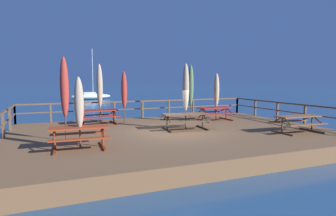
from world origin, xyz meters
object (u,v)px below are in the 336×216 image
object	(u,v)px
picnic_table_back_right	(215,111)
patio_umbrella_short_front	(100,86)
patio_umbrella_tall_mid_right	(191,86)
patio_umbrella_tall_mid_left	(124,90)
picnic_table_mid_left	(99,114)
patio_umbrella_short_back	(186,88)
sailboat_distant	(91,96)
picnic_table_mid_centre	(185,118)
patio_umbrella_short_mid	(64,88)
picnic_table_front_left	(79,133)
patio_umbrella_tall_front	(79,103)
picnic_table_front_right	(298,120)
patio_umbrella_tall_back_right	(216,91)

from	to	relation	value
picnic_table_back_right	patio_umbrella_short_front	size ratio (longest dim) A/B	0.63
patio_umbrella_tall_mid_right	patio_umbrella_tall_mid_left	xyz separation A→B (m)	(-3.57, 1.09, -0.23)
picnic_table_mid_left	patio_umbrella_short_back	xyz separation A→B (m)	(3.64, -3.18, 1.45)
patio_umbrella_short_back	sailboat_distant	xyz separation A→B (m)	(-0.37, 32.70, -2.11)
picnic_table_mid_centre	patio_umbrella_short_mid	distance (m)	5.69
patio_umbrella_tall_mid_left	patio_umbrella_short_mid	xyz separation A→B (m)	(-3.25, -3.81, 0.26)
picnic_table_mid_left	picnic_table_back_right	distance (m)	6.66
picnic_table_front_left	patio_umbrella_tall_mid_left	xyz separation A→B (m)	(2.88, 5.33, 1.25)
patio_umbrella_tall_front	patio_umbrella_short_front	bearing A→B (deg)	73.88
patio_umbrella_tall_mid_left	sailboat_distant	distance (m)	29.62
picnic_table_front_left	patio_umbrella_tall_front	size ratio (longest dim) A/B	0.81
patio_umbrella_short_front	patio_umbrella_tall_front	distance (m)	5.49
patio_umbrella_short_front	patio_umbrella_tall_mid_right	world-z (taller)	patio_umbrella_short_front
picnic_table_mid_centre	patio_umbrella_tall_mid_right	world-z (taller)	patio_umbrella_tall_mid_right
picnic_table_mid_centre	sailboat_distant	world-z (taller)	sailboat_distant
patio_umbrella_short_back	patio_umbrella_short_mid	world-z (taller)	patio_umbrella_short_mid
picnic_table_back_right	picnic_table_front_right	bearing A→B (deg)	-73.54
patio_umbrella_tall_mid_left	patio_umbrella_short_mid	bearing A→B (deg)	-130.45
patio_umbrella_tall_mid_left	sailboat_distant	world-z (taller)	sailboat_distant
picnic_table_front_right	patio_umbrella_tall_mid_right	size ratio (longest dim) A/B	0.66
patio_umbrella_short_back	patio_umbrella_tall_back_right	world-z (taller)	patio_umbrella_short_back
picnic_table_front_left	sailboat_distant	xyz separation A→B (m)	(4.75, 34.83, -0.66)
picnic_table_mid_centre	patio_umbrella_tall_front	world-z (taller)	patio_umbrella_tall_front
picnic_table_mid_left	patio_umbrella_tall_back_right	size ratio (longest dim) A/B	0.76
patio_umbrella_tall_front	patio_umbrella_tall_back_right	distance (m)	9.12
picnic_table_back_right	patio_umbrella_tall_mid_left	distance (m)	5.43
patio_umbrella_short_front	patio_umbrella_tall_mid_left	size ratio (longest dim) A/B	1.13
patio_umbrella_short_front	sailboat_distant	distance (m)	29.81
patio_umbrella_short_front	patio_umbrella_short_back	bearing A→B (deg)	-41.39
patio_umbrella_tall_back_right	patio_umbrella_short_mid	world-z (taller)	patio_umbrella_short_mid
picnic_table_mid_left	patio_umbrella_tall_mid_right	world-z (taller)	patio_umbrella_tall_mid_right
picnic_table_back_right	patio_umbrella_tall_front	distance (m)	9.11
picnic_table_mid_left	picnic_table_mid_centre	world-z (taller)	same
sailboat_distant	picnic_table_mid_left	bearing A→B (deg)	-96.33
patio_umbrella_short_back	picnic_table_mid_left	bearing A→B (deg)	138.85
picnic_table_front_left	picnic_table_front_right	size ratio (longest dim) A/B	0.94
picnic_table_front_right	sailboat_distant	world-z (taller)	sailboat_distant
patio_umbrella_tall_back_right	picnic_table_mid_left	bearing A→B (deg)	170.62
patio_umbrella_tall_mid_right	sailboat_distant	xyz separation A→B (m)	(-1.70, 30.59, -2.14)
picnic_table_mid_left	picnic_table_back_right	size ratio (longest dim) A/B	1.04
picnic_table_front_right	patio_umbrella_short_front	world-z (taller)	patio_umbrella_short_front
patio_umbrella_tall_front	patio_umbrella_tall_mid_right	distance (m)	7.70
patio_umbrella_tall_mid_right	picnic_table_mid_left	bearing A→B (deg)	167.87
picnic_table_front_left	patio_umbrella_short_front	world-z (taller)	patio_umbrella_short_front
picnic_table_front_left	patio_umbrella_short_back	bearing A→B (deg)	22.60
picnic_table_front_right	patio_umbrella_short_mid	size ratio (longest dim) A/B	0.65
patio_umbrella_short_mid	patio_umbrella_tall_mid_right	bearing A→B (deg)	21.76
patio_umbrella_tall_mid_left	patio_umbrella_tall_back_right	bearing A→B (deg)	-12.06
picnic_table_mid_centre	patio_umbrella_tall_mid_left	world-z (taller)	patio_umbrella_tall_mid_left
picnic_table_front_left	patio_umbrella_tall_mid_right	bearing A→B (deg)	33.34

